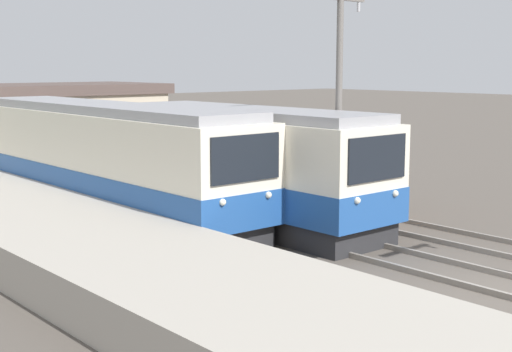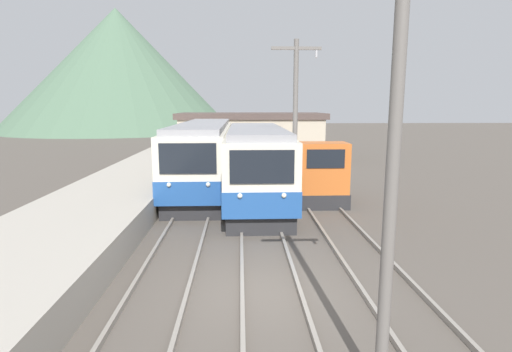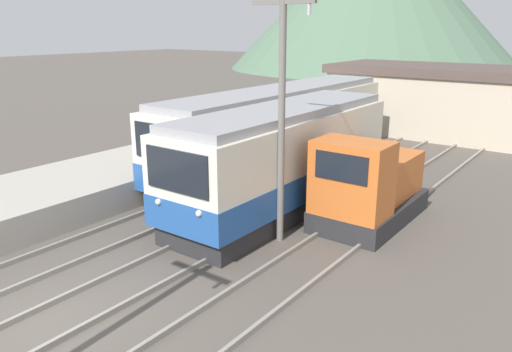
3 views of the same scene
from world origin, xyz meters
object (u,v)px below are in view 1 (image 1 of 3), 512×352
at_px(commuter_train_center, 247,170).
at_px(shunting_locomotive, 304,174).
at_px(commuter_train_left, 106,164).
at_px(catenary_mast_mid, 339,99).

distance_m(commuter_train_center, shunting_locomotive, 3.07).
height_order(commuter_train_left, commuter_train_center, commuter_train_left).
distance_m(commuter_train_left, catenary_mast_mid, 8.04).
xyz_separation_m(commuter_train_left, shunting_locomotive, (5.80, -3.49, -0.52)).
distance_m(commuter_train_left, shunting_locomotive, 6.79).
bearing_deg(catenary_mast_mid, shunting_locomotive, 62.99).
distance_m(commuter_train_center, catenary_mast_mid, 3.66).
bearing_deg(commuter_train_center, commuter_train_left, 125.31).
relative_size(commuter_train_center, shunting_locomotive, 2.28).
height_order(commuter_train_left, catenary_mast_mid, catenary_mast_mid).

